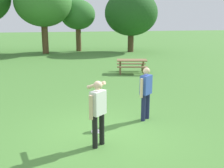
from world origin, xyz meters
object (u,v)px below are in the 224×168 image
person_thrower (146,90)px  tree_back_left (78,15)px  tree_slender_mid (43,2)px  tree_back_right (131,13)px  frisbee (96,131)px  picnic_table_near (132,63)px  person_catcher (98,109)px

person_thrower → tree_back_left: bearing=89.5°
person_thrower → tree_slender_mid: tree_slender_mid is taller
tree_slender_mid → tree_back_right: tree_slender_mid is taller
frisbee → tree_slender_mid: size_ratio=0.04×
frisbee → tree_back_right: (6.51, 17.83, 3.52)m
picnic_table_near → tree_back_left: (-1.70, 11.61, 2.82)m
tree_slender_mid → tree_back_right: (7.83, -0.52, -0.88)m
tree_back_left → tree_back_right: bearing=-19.1°
picnic_table_near → tree_back_left: bearing=98.3°
frisbee → tree_back_left: size_ratio=0.06×
frisbee → tree_slender_mid: bearing=94.1°
person_catcher → picnic_table_near: 9.41m
picnic_table_near → tree_slender_mid: bearing=114.6°
person_catcher → picnic_table_near: person_catcher is taller
tree_slender_mid → tree_back_left: 3.46m
person_catcher → tree_back_left: tree_back_left is taller
picnic_table_near → tree_back_right: size_ratio=0.35×
person_thrower → tree_back_left: size_ratio=0.34×
picnic_table_near → tree_slender_mid: tree_slender_mid is taller
tree_slender_mid → person_catcher: bearing=-86.4°
person_catcher → tree_slender_mid: size_ratio=0.25×
tree_back_left → tree_back_right: size_ratio=0.86×
frisbee → person_thrower: bearing=19.8°
person_catcher → tree_slender_mid: (-1.22, 19.19, 3.46)m
frisbee → tree_slender_mid: (-1.32, 18.36, 4.41)m
picnic_table_near → tree_back_left: size_ratio=0.41×
tree_slender_mid → tree_back_left: bearing=19.6°
tree_back_right → tree_slender_mid: bearing=176.2°
person_thrower → tree_slender_mid: bearing=99.5°
person_thrower → tree_back_left: tree_back_left is taller
person_thrower → person_catcher: (-1.75, -1.43, 0.02)m
person_thrower → tree_slender_mid: size_ratio=0.25×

